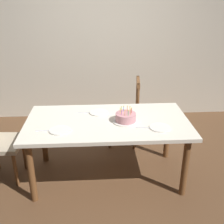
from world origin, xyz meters
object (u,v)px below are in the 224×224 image
Objects in this scene: dining_table at (107,127)px; birthday_cake at (126,118)px; plate_near_guest at (160,127)px; chair_spindle_back at (125,113)px; plate_near_celebrant at (60,130)px; plate_far_side at (99,112)px.

birthday_cake is at bearing -12.47° from dining_table.
chair_spindle_back is (-0.26, 1.00, -0.27)m from plate_near_guest.
dining_table is at bearing 23.51° from plate_near_celebrant.
birthday_cake reaches higher than plate_near_celebrant.
birthday_cake is 0.71m from plate_near_celebrant.
plate_near_celebrant reaches higher than dining_table.
plate_near_guest is (0.34, -0.17, -0.04)m from birthday_cake.
plate_near_celebrant is at bearing 180.00° from plate_near_guest.
plate_far_side is 1.00× the size of plate_near_guest.
plate_near_celebrant is at bearing -156.49° from dining_table.
plate_near_celebrant is 0.23× the size of chair_spindle_back.
plate_near_celebrant is 1.00× the size of plate_far_side.
birthday_cake is at bearing 13.91° from plate_near_celebrant.
plate_near_celebrant is (-0.68, -0.17, -0.04)m from birthday_cake.
dining_table is 0.24m from birthday_cake.
dining_table is at bearing 167.53° from birthday_cake.
dining_table is at bearing -67.31° from plate_far_side.
dining_table is 1.87× the size of chair_spindle_back.
dining_table is 0.54m from plate_near_celebrant.
plate_near_guest is 1.07m from chair_spindle_back.
plate_near_celebrant is at bearing -127.43° from chair_spindle_back.
plate_near_guest reaches higher than dining_table.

